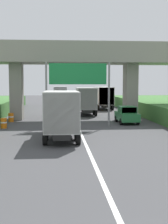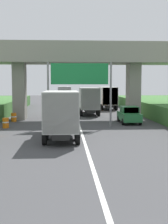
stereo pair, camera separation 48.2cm
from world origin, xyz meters
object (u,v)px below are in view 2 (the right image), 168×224
Objects in this scene: truck_white at (61,112)px; truck_black at (107,97)px; truck_orange at (89,99)px; car_green at (129,115)px; construction_barrel_5 at (20,113)px; overhead_highway_sign at (80,79)px; construction_barrel_4 at (14,117)px; construction_barrel_3 at (6,123)px; truck_silver at (65,95)px.

truck_black is (6.72, 25.34, 0.00)m from truck_white.
truck_orange is 1.78× the size of car_green.
overhead_highway_sign is at bearing -53.49° from construction_barrel_5.
truck_orange is at bearing 40.21° from construction_barrel_4.
overhead_highway_sign reaches higher than truck_black.
construction_barrel_3 is at bearing -89.65° from construction_barrel_5.
truck_silver is 20.39m from construction_barrel_5.
overhead_highway_sign reaches higher than construction_barrel_5.
truck_white reaches higher than construction_barrel_5.
construction_barrel_4 is at bearing -90.11° from construction_barrel_5.
truck_orange is 8.84m from construction_barrel_5.
truck_white is 8.11× the size of construction_barrel_5.
truck_white is 10.51m from car_green.
truck_silver and truck_white have the same top height.
car_green is at bearing -76.14° from truck_silver.
car_green is (6.54, -26.50, -1.08)m from truck_silver.
construction_barrel_3 is (-6.65, -0.26, -3.94)m from overhead_highway_sign.
truck_white is 26.22m from truck_black.
construction_barrel_5 is at bearing 149.80° from car_green.
construction_barrel_5 is at bearing 126.51° from overhead_highway_sign.
truck_black is 19.23m from construction_barrel_4.
overhead_highway_sign is 6.55× the size of construction_barrel_5.
car_green is at bearing -70.00° from truck_orange.
truck_white is at bearing -63.41° from construction_barrel_4.
construction_barrel_5 is (-11.86, -10.40, -1.47)m from truck_black.
truck_black is 8.11× the size of construction_barrel_3.
truck_black is 15.84m from construction_barrel_5.
construction_barrel_3 is at bearing -100.08° from truck_silver.
construction_barrel_3 is 1.00× the size of construction_barrel_4.
construction_barrel_5 is (-8.38, -2.43, -1.47)m from truck_orange.
construction_barrel_5 is at bearing 90.35° from construction_barrel_3.
truck_black is at bearing 51.77° from construction_barrel_4.
truck_orange is 8.11× the size of construction_barrel_3.
truck_black is at bearing 59.11° from construction_barrel_3.
truck_silver is at bearing 92.99° from overhead_highway_sign.
car_green is at bearing -90.37° from truck_black.
truck_black is at bearing 75.18° from overhead_highway_sign.
truck_silver is 1.00× the size of truck_orange.
truck_silver is at bearing 125.67° from truck_black.
truck_white is at bearing -129.20° from car_green.
construction_barrel_4 is at bearing 169.53° from car_green.
truck_orange is 1.00× the size of truck_black.
car_green is at bearing -30.20° from construction_barrel_5.
construction_barrel_4 is (-0.07, 4.66, 0.00)m from construction_barrel_3.
construction_barrel_5 is (-0.06, 9.33, 0.00)m from construction_barrel_3.
construction_barrel_4 is (-11.75, 2.17, -0.40)m from car_green.
overhead_highway_sign is 28.87m from truck_silver.
truck_black is at bearing 41.26° from construction_barrel_5.
truck_white is at bearing -47.87° from construction_barrel_3.
truck_silver is 11.40m from truck_black.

